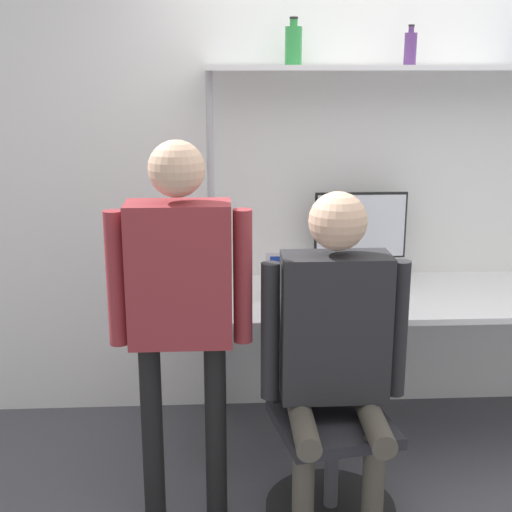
{
  "coord_description": "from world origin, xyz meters",
  "views": [
    {
      "loc": [
        -0.95,
        -2.98,
        1.91
      ],
      "look_at": [
        -0.79,
        -0.12,
        1.12
      ],
      "focal_mm": 50.0,
      "sensor_mm": 36.0,
      "label": 1
    }
  ],
  "objects_px": {
    "monitor": "(360,232)",
    "laptop": "(301,291)",
    "person_standing": "(180,289)",
    "cell_phone": "(356,303)",
    "office_chair": "(329,453)",
    "person_seated": "(336,335)",
    "bottle_purple": "(410,48)",
    "bottle_green": "(293,45)"
  },
  "relations": [
    {
      "from": "bottle_green",
      "to": "bottle_purple",
      "type": "relative_size",
      "value": 1.18
    },
    {
      "from": "office_chair",
      "to": "bottle_purple",
      "type": "bearing_deg",
      "value": 60.64
    },
    {
      "from": "laptop",
      "to": "bottle_green",
      "type": "bearing_deg",
      "value": 93.33
    },
    {
      "from": "cell_phone",
      "to": "person_standing",
      "type": "distance_m",
      "value": 1.02
    },
    {
      "from": "monitor",
      "to": "office_chair",
      "type": "distance_m",
      "value": 1.21
    },
    {
      "from": "monitor",
      "to": "laptop",
      "type": "height_order",
      "value": "monitor"
    },
    {
      "from": "bottle_green",
      "to": "monitor",
      "type": "bearing_deg",
      "value": 2.27
    },
    {
      "from": "monitor",
      "to": "bottle_purple",
      "type": "bearing_deg",
      "value": -3.98
    },
    {
      "from": "cell_phone",
      "to": "monitor",
      "type": "bearing_deg",
      "value": 77.26
    },
    {
      "from": "monitor",
      "to": "bottle_green",
      "type": "height_order",
      "value": "bottle_green"
    },
    {
      "from": "laptop",
      "to": "person_standing",
      "type": "height_order",
      "value": "person_standing"
    },
    {
      "from": "cell_phone",
      "to": "bottle_green",
      "type": "height_order",
      "value": "bottle_green"
    },
    {
      "from": "monitor",
      "to": "bottle_purple",
      "type": "xyz_separation_m",
      "value": [
        0.21,
        -0.01,
        0.93
      ]
    },
    {
      "from": "person_standing",
      "to": "cell_phone",
      "type": "bearing_deg",
      "value": 33.44
    },
    {
      "from": "office_chair",
      "to": "bottle_green",
      "type": "xyz_separation_m",
      "value": [
        -0.08,
        0.88,
        1.71
      ]
    },
    {
      "from": "laptop",
      "to": "person_standing",
      "type": "relative_size",
      "value": 0.21
    },
    {
      "from": "monitor",
      "to": "office_chair",
      "type": "height_order",
      "value": "monitor"
    },
    {
      "from": "laptop",
      "to": "bottle_green",
      "type": "relative_size",
      "value": 1.49
    },
    {
      "from": "cell_phone",
      "to": "bottle_green",
      "type": "bearing_deg",
      "value": 130.22
    },
    {
      "from": "laptop",
      "to": "cell_phone",
      "type": "bearing_deg",
      "value": -3.1
    },
    {
      "from": "office_chair",
      "to": "bottle_purple",
      "type": "distance_m",
      "value": 1.97
    },
    {
      "from": "office_chair",
      "to": "bottle_purple",
      "type": "relative_size",
      "value": 4.87
    },
    {
      "from": "laptop",
      "to": "monitor",
      "type": "bearing_deg",
      "value": 44.27
    },
    {
      "from": "monitor",
      "to": "office_chair",
      "type": "relative_size",
      "value": 0.52
    },
    {
      "from": "monitor",
      "to": "bottle_green",
      "type": "distance_m",
      "value": 1.01
    },
    {
      "from": "laptop",
      "to": "person_standing",
      "type": "bearing_deg",
      "value": -134.78
    },
    {
      "from": "office_chair",
      "to": "person_standing",
      "type": "bearing_deg",
      "value": -179.69
    },
    {
      "from": "office_chair",
      "to": "bottle_green",
      "type": "distance_m",
      "value": 1.92
    },
    {
      "from": "monitor",
      "to": "person_standing",
      "type": "relative_size",
      "value": 0.3
    },
    {
      "from": "laptop",
      "to": "bottle_purple",
      "type": "bearing_deg",
      "value": 30.26
    },
    {
      "from": "cell_phone",
      "to": "bottle_green",
      "type": "xyz_separation_m",
      "value": [
        -0.29,
        0.34,
        1.21
      ]
    },
    {
      "from": "laptop",
      "to": "person_standing",
      "type": "xyz_separation_m",
      "value": [
        -0.55,
        -0.56,
        0.2
      ]
    },
    {
      "from": "person_seated",
      "to": "cell_phone",
      "type": "bearing_deg",
      "value": 71.23
    },
    {
      "from": "laptop",
      "to": "bottle_green",
      "type": "height_order",
      "value": "bottle_green"
    },
    {
      "from": "person_standing",
      "to": "bottle_purple",
      "type": "relative_size",
      "value": 8.58
    },
    {
      "from": "laptop",
      "to": "bottle_green",
      "type": "xyz_separation_m",
      "value": [
        -0.02,
        0.32,
        1.15
      ]
    },
    {
      "from": "office_chair",
      "to": "person_seated",
      "type": "bearing_deg",
      "value": -79.7
    },
    {
      "from": "monitor",
      "to": "cell_phone",
      "type": "bearing_deg",
      "value": -102.74
    },
    {
      "from": "laptop",
      "to": "cell_phone",
      "type": "xyz_separation_m",
      "value": [
        0.27,
        -0.01,
        -0.06
      ]
    },
    {
      "from": "laptop",
      "to": "office_chair",
      "type": "xyz_separation_m",
      "value": [
        0.06,
        -0.55,
        -0.56
      ]
    },
    {
      "from": "monitor",
      "to": "bottle_purple",
      "type": "height_order",
      "value": "bottle_purple"
    },
    {
      "from": "office_chair",
      "to": "person_seated",
      "type": "xyz_separation_m",
      "value": [
        0.01,
        -0.04,
        0.56
      ]
    }
  ]
}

